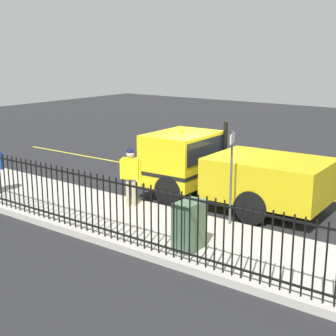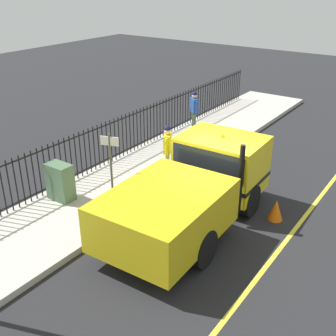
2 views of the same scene
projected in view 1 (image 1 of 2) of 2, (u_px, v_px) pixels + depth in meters
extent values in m
plane|color=#232326|center=(202.00, 199.00, 15.86)|extent=(56.45, 56.45, 0.00)
cube|color=#B7B2A8|center=(137.00, 224.00, 13.32)|extent=(3.08, 25.66, 0.18)
cube|color=yellow|center=(237.00, 183.00, 17.69)|extent=(0.12, 23.09, 0.01)
cube|color=yellow|center=(182.00, 158.00, 15.85)|extent=(2.48, 1.88, 1.63)
cube|color=black|center=(182.00, 147.00, 15.77)|extent=(2.29, 1.91, 0.72)
cube|color=gold|center=(269.00, 178.00, 14.22)|extent=(2.53, 3.45, 1.18)
cube|color=silver|center=(158.00, 174.00, 16.55)|extent=(2.30, 0.28, 0.36)
cube|color=black|center=(182.00, 169.00, 15.94)|extent=(2.50, 1.90, 0.12)
cylinder|color=black|center=(170.00, 191.00, 15.03)|extent=(0.33, 0.97, 0.96)
cylinder|color=black|center=(206.00, 176.00, 16.76)|extent=(0.33, 0.97, 0.96)
cylinder|color=black|center=(252.00, 207.00, 13.49)|extent=(0.33, 0.97, 0.96)
cylinder|color=black|center=(283.00, 189.00, 15.23)|extent=(0.33, 0.97, 0.96)
sphere|color=orange|center=(182.00, 132.00, 15.65)|extent=(0.12, 0.12, 0.12)
cylinder|color=black|center=(225.00, 151.00, 16.10)|extent=(0.14, 0.14, 1.95)
cube|color=yellow|center=(130.00, 168.00, 14.34)|extent=(0.43, 0.54, 0.62)
sphere|color=beige|center=(130.00, 154.00, 14.24)|extent=(0.23, 0.23, 0.23)
sphere|color=#14193F|center=(130.00, 151.00, 14.22)|extent=(0.22, 0.22, 0.22)
cylinder|color=tan|center=(128.00, 192.00, 14.52)|extent=(0.12, 0.12, 0.83)
cylinder|color=tan|center=(134.00, 192.00, 14.49)|extent=(0.12, 0.12, 0.83)
cylinder|color=yellow|center=(121.00, 169.00, 14.38)|extent=(0.09, 0.09, 0.59)
cylinder|color=yellow|center=(140.00, 170.00, 14.30)|extent=(0.09, 0.09, 0.59)
cylinder|color=#264C99|center=(2.00, 161.00, 15.66)|extent=(0.09, 0.09, 0.57)
cylinder|color=black|center=(0.00, 179.00, 14.47)|extent=(0.04, 0.04, 1.58)
cylinder|color=black|center=(5.00, 181.00, 14.35)|extent=(0.04, 0.04, 1.58)
cylinder|color=black|center=(9.00, 182.00, 14.22)|extent=(0.04, 0.04, 1.58)
cylinder|color=black|center=(14.00, 183.00, 14.10)|extent=(0.04, 0.04, 1.58)
cylinder|color=black|center=(18.00, 184.00, 13.98)|extent=(0.04, 0.04, 1.58)
cylinder|color=black|center=(23.00, 185.00, 13.85)|extent=(0.04, 0.04, 1.58)
cylinder|color=black|center=(28.00, 186.00, 13.73)|extent=(0.04, 0.04, 1.58)
cylinder|color=black|center=(32.00, 188.00, 13.61)|extent=(0.04, 0.04, 1.58)
cylinder|color=black|center=(37.00, 189.00, 13.48)|extent=(0.04, 0.04, 1.58)
cylinder|color=black|center=(42.00, 190.00, 13.36)|extent=(0.04, 0.04, 1.58)
cylinder|color=black|center=(47.00, 192.00, 13.24)|extent=(0.04, 0.04, 1.58)
cylinder|color=black|center=(53.00, 193.00, 13.11)|extent=(0.04, 0.04, 1.58)
cylinder|color=black|center=(58.00, 194.00, 12.99)|extent=(0.04, 0.04, 1.58)
cylinder|color=black|center=(63.00, 196.00, 12.87)|extent=(0.04, 0.04, 1.58)
cylinder|color=black|center=(69.00, 197.00, 12.74)|extent=(0.04, 0.04, 1.58)
cylinder|color=black|center=(74.00, 199.00, 12.62)|extent=(0.04, 0.04, 1.58)
cylinder|color=black|center=(80.00, 200.00, 12.50)|extent=(0.04, 0.04, 1.58)
cylinder|color=black|center=(86.00, 201.00, 12.37)|extent=(0.04, 0.04, 1.58)
cylinder|color=black|center=(92.00, 203.00, 12.25)|extent=(0.04, 0.04, 1.58)
cylinder|color=black|center=(98.00, 205.00, 12.13)|extent=(0.04, 0.04, 1.58)
cylinder|color=black|center=(104.00, 206.00, 12.00)|extent=(0.04, 0.04, 1.58)
cylinder|color=black|center=(110.00, 208.00, 11.88)|extent=(0.04, 0.04, 1.58)
cylinder|color=black|center=(117.00, 209.00, 11.76)|extent=(0.04, 0.04, 1.58)
cylinder|color=black|center=(123.00, 211.00, 11.63)|extent=(0.04, 0.04, 1.58)
cylinder|color=black|center=(130.00, 213.00, 11.51)|extent=(0.04, 0.04, 1.58)
cylinder|color=black|center=(137.00, 215.00, 11.39)|extent=(0.04, 0.04, 1.58)
cylinder|color=black|center=(144.00, 216.00, 11.26)|extent=(0.04, 0.04, 1.58)
cylinder|color=black|center=(151.00, 218.00, 11.14)|extent=(0.04, 0.04, 1.58)
cylinder|color=black|center=(159.00, 220.00, 11.02)|extent=(0.04, 0.04, 1.58)
cylinder|color=black|center=(166.00, 222.00, 10.89)|extent=(0.04, 0.04, 1.58)
cylinder|color=black|center=(174.00, 224.00, 10.77)|extent=(0.04, 0.04, 1.58)
cylinder|color=black|center=(182.00, 226.00, 10.65)|extent=(0.04, 0.04, 1.58)
cylinder|color=black|center=(190.00, 228.00, 10.52)|extent=(0.04, 0.04, 1.58)
cylinder|color=black|center=(198.00, 230.00, 10.40)|extent=(0.04, 0.04, 1.58)
cylinder|color=black|center=(206.00, 232.00, 10.28)|extent=(0.04, 0.04, 1.58)
cylinder|color=black|center=(215.00, 235.00, 10.15)|extent=(0.04, 0.04, 1.58)
cylinder|color=black|center=(224.00, 237.00, 10.03)|extent=(0.04, 0.04, 1.58)
cylinder|color=black|center=(233.00, 239.00, 9.91)|extent=(0.04, 0.04, 1.58)
cylinder|color=black|center=(242.00, 242.00, 9.78)|extent=(0.04, 0.04, 1.58)
cylinder|color=black|center=(252.00, 244.00, 9.66)|extent=(0.04, 0.04, 1.58)
cylinder|color=black|center=(261.00, 247.00, 9.54)|extent=(0.04, 0.04, 1.58)
cylinder|color=black|center=(271.00, 249.00, 9.41)|extent=(0.04, 0.04, 1.58)
cylinder|color=black|center=(282.00, 252.00, 9.29)|extent=(0.04, 0.04, 1.58)
cylinder|color=black|center=(292.00, 255.00, 9.16)|extent=(0.04, 0.04, 1.58)
cylinder|color=black|center=(303.00, 257.00, 9.04)|extent=(0.04, 0.04, 1.58)
cylinder|color=black|center=(314.00, 260.00, 8.92)|extent=(0.04, 0.04, 1.58)
cylinder|color=black|center=(326.00, 263.00, 8.79)|extent=(0.04, 0.04, 1.58)
cube|color=black|center=(100.00, 179.00, 11.91)|extent=(0.04, 21.81, 0.04)
cube|color=black|center=(102.00, 228.00, 12.21)|extent=(0.04, 21.81, 0.04)
cube|color=#4C6B4C|center=(189.00, 225.00, 11.31)|extent=(0.79, 0.48, 1.15)
cone|color=orange|center=(212.00, 176.00, 17.50)|extent=(0.43, 0.43, 0.62)
cylinder|color=#4C4C4C|center=(231.00, 178.00, 12.78)|extent=(0.06, 0.06, 2.51)
cube|color=white|center=(232.00, 139.00, 12.54)|extent=(0.48, 0.19, 0.24)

